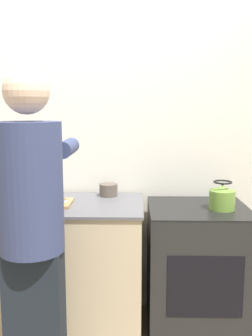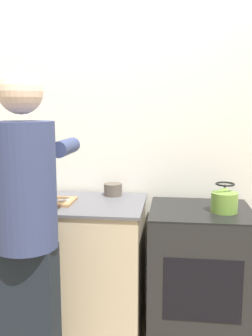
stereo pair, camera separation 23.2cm
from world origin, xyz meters
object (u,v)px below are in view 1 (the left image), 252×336
Objects in this scene: bowl_prep at (108,190)px; oven at (197,271)px; knife at (49,203)px; canister_jar at (4,188)px; kettle at (222,198)px; person at (32,223)px; cutting_board at (46,203)px.

oven is at bearing -20.12° from bowl_prep.
canister_jar is (-0.32, 0.10, 0.07)m from knife.
kettle is at bearing -3.47° from canister_jar.
knife is at bearing 92.29° from person.
person is 0.50m from cutting_board.
person is at bearing -155.93° from kettle.
cutting_board is at bearing -12.97° from canister_jar.
person is 13.34× the size of bowl_prep.
person is at bearing -114.27° from bowl_prep.
canister_jar is at bearing 176.53° from kettle.
canister_jar reaches higher than knife.
oven is 0.82m from bowl_prep.
cutting_board is 0.05m from knife.
cutting_board is 1.13m from kettle.
canister_jar is (-0.68, -0.19, 0.05)m from bowl_prep.
kettle is (0.14, -0.05, 0.52)m from oven.
cutting_board reaches higher than oven.
canister_jar is (-0.34, 0.57, 0.06)m from person.
cutting_board is 1.50× the size of knife.
cutting_board is at bearing -178.20° from oven.
kettle reaches higher than bowl_prep.
canister_jar is (-1.42, 0.09, 0.04)m from kettle.
person is 9.28× the size of canister_jar.
person is 7.77× the size of knife.
cutting_board is 1.79× the size of canister_jar.
oven is 1.08m from knife.
oven is 1.19m from person.
kettle is 1.43× the size of bowl_prep.
cutting_board is 1.80× the size of kettle.
canister_jar reaches higher than cutting_board.
person is at bearing -107.23° from knife.
cutting_board is at bearing -146.97° from bowl_prep.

